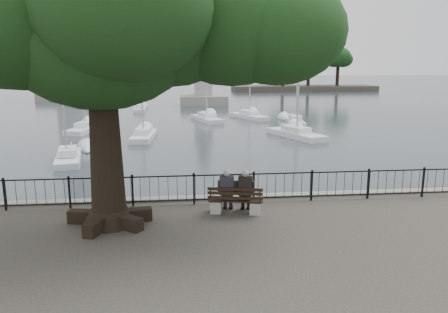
{
  "coord_description": "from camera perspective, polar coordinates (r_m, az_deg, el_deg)",
  "views": [
    {
      "loc": [
        -1.45,
        -11.42,
        4.57
      ],
      "look_at": [
        0.0,
        2.5,
        1.6
      ],
      "focal_mm": 35.0,
      "sensor_mm": 36.0,
      "label": 1
    }
  ],
  "objects": [
    {
      "name": "person_left",
      "position": [
        13.67,
        0.42,
        -4.67
      ],
      "size": [
        0.49,
        0.75,
        1.42
      ],
      "color": "black",
      "rests_on": "ground"
    },
    {
      "name": "tree",
      "position": [
        12.61,
        -12.11,
        17.55
      ],
      "size": [
        10.89,
        7.6,
        8.89
      ],
      "color": "black",
      "rests_on": "ground"
    },
    {
      "name": "sailboat_a",
      "position": [
        27.02,
        -19.7,
        -0.03
      ],
      "size": [
        2.22,
        4.98,
        8.28
      ],
      "color": "silver",
      "rests_on": "ground"
    },
    {
      "name": "sailboat_e",
      "position": [
        38.69,
        -17.58,
        3.71
      ],
      "size": [
        2.69,
        5.66,
        13.04
      ],
      "color": "silver",
      "rests_on": "ground"
    },
    {
      "name": "sailboat_f",
      "position": [
        43.73,
        -2.31,
        5.1
      ],
      "size": [
        3.05,
        5.84,
        11.77
      ],
      "color": "silver",
      "rests_on": "ground"
    },
    {
      "name": "person_right",
      "position": [
        13.64,
        2.82,
        -4.73
      ],
      "size": [
        0.49,
        0.75,
        1.42
      ],
      "color": "black",
      "rests_on": "ground"
    },
    {
      "name": "sailboat_g",
      "position": [
        45.88,
        3.29,
        5.35
      ],
      "size": [
        3.62,
        5.63,
        9.33
      ],
      "color": "silver",
      "rests_on": "ground"
    },
    {
      "name": "sailboat_d",
      "position": [
        42.12,
        9.29,
        4.6
      ],
      "size": [
        1.87,
        4.94,
        8.04
      ],
      "color": "silver",
      "rests_on": "ground"
    },
    {
      "name": "bench",
      "position": [
        13.66,
        1.51,
        -6.18
      ],
      "size": [
        1.76,
        0.83,
        0.89
      ],
      "color": "gray",
      "rests_on": "ground"
    },
    {
      "name": "sailboat_c",
      "position": [
        34.36,
        9.37,
        3.09
      ],
      "size": [
        3.69,
        6.04,
        12.52
      ],
      "color": "silver",
      "rests_on": "ground"
    },
    {
      "name": "far_shore",
      "position": [
        94.81,
        10.8,
        10.83
      ],
      "size": [
        30.0,
        8.6,
        9.18
      ],
      "color": "#302D27",
      "rests_on": "ground"
    },
    {
      "name": "sailboat_b",
      "position": [
        33.81,
        -10.45,
        2.87
      ],
      "size": [
        1.8,
        5.29,
        11.16
      ],
      "color": "silver",
      "rests_on": "ground"
    },
    {
      "name": "sailboat_h",
      "position": [
        54.36,
        -10.96,
        6.27
      ],
      "size": [
        1.67,
        4.99,
        11.93
      ],
      "color": "silver",
      "rests_on": "ground"
    },
    {
      "name": "railing",
      "position": [
        14.56,
        0.0,
        -4.01
      ],
      "size": [
        22.06,
        0.06,
        1.0
      ],
      "color": "black",
      "rests_on": "ground"
    },
    {
      "name": "lighthouse",
      "position": [
        75.61,
        -19.41,
        16.84
      ],
      "size": [
        9.94,
        9.94,
        30.44
      ],
      "color": "gray",
      "rests_on": "ground"
    },
    {
      "name": "harbor",
      "position": [
        15.35,
        -0.19,
        -7.3
      ],
      "size": [
        260.0,
        260.0,
        1.2
      ],
      "color": "gray",
      "rests_on": "ground"
    },
    {
      "name": "lion_monument",
      "position": [
        61.52,
        -2.74,
        9.0
      ],
      "size": [
        6.44,
        6.44,
        9.39
      ],
      "color": "gray",
      "rests_on": "ground"
    }
  ]
}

